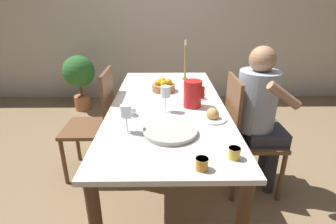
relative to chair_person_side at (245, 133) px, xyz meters
name	(u,v)px	position (x,y,z in m)	size (l,w,h in m)	color
ground_plane	(168,180)	(-0.62, 0.07, -0.51)	(20.00, 20.00, 0.00)	#7F6647
wall_back	(166,14)	(-0.62, 2.34, 0.79)	(10.00, 0.06, 2.60)	beige
dining_table	(168,115)	(-0.62, 0.07, 0.13)	(0.87, 1.93, 0.74)	silver
chair_person_side	(245,133)	(0.00, 0.00, 0.00)	(0.42, 0.42, 0.96)	brown
chair_opposite	(96,122)	(-1.24, 0.23, 0.00)	(0.42, 0.42, 0.96)	brown
person_seated	(260,110)	(0.09, 0.00, 0.20)	(0.39, 0.41, 1.19)	#33333D
red_pitcher	(193,94)	(-0.43, 0.01, 0.33)	(0.16, 0.14, 0.20)	red
wine_glass_water	(165,93)	(-0.64, -0.09, 0.37)	(0.07, 0.07, 0.19)	white
wine_glass_juice	(126,113)	(-0.87, -0.41, 0.36)	(0.07, 0.07, 0.18)	white
teacup_near_person	(129,112)	(-0.89, -0.16, 0.25)	(0.12, 0.12, 0.06)	white
teacup_across	(199,96)	(-0.36, 0.18, 0.25)	(0.12, 0.12, 0.06)	white
serving_tray	(170,131)	(-0.61, -0.44, 0.24)	(0.33, 0.33, 0.03)	#B7B2A8
bread_plate	(212,116)	(-0.32, -0.24, 0.25)	(0.19, 0.19, 0.09)	white
jam_jar_amber	(202,163)	(-0.47, -0.81, 0.26)	(0.06, 0.06, 0.06)	#C67A1E
jam_jar_red	(234,153)	(-0.29, -0.71, 0.26)	(0.06, 0.06, 0.06)	gold
fruit_bowl	(163,86)	(-0.65, 0.38, 0.27)	(0.20, 0.20, 0.11)	#9E6B3D
candlestick_tall	(185,64)	(-0.43, 0.77, 0.39)	(0.06, 0.06, 0.40)	olive
potted_plant	(79,75)	(-1.85, 1.77, 0.01)	(0.44, 0.44, 0.79)	#A8603D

